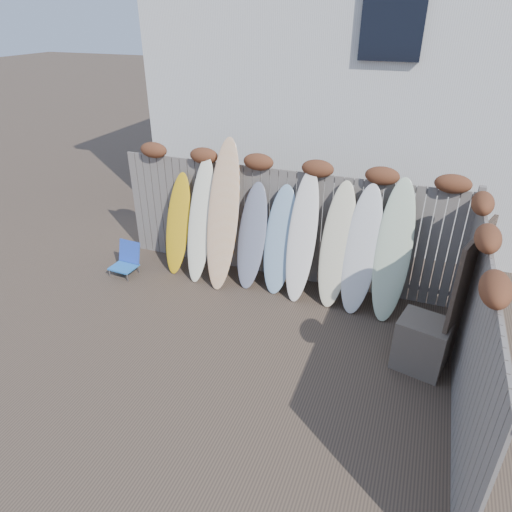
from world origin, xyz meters
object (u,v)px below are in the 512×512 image
(surfboard_0, at_px, (178,224))
(beach_chair, at_px, (127,259))
(lattice_panel, at_px, (465,297))
(wooden_crate, at_px, (421,344))

(surfboard_0, bearing_deg, beach_chair, -143.76)
(beach_chair, bearing_deg, surfboard_0, 31.91)
(surfboard_0, bearing_deg, lattice_panel, -5.48)
(wooden_crate, distance_m, lattice_panel, 0.84)
(lattice_panel, bearing_deg, beach_chair, -164.43)
(surfboard_0, bearing_deg, wooden_crate, -11.55)
(wooden_crate, xyz_separation_m, surfboard_0, (-4.36, 1.24, 0.52))
(beach_chair, height_order, wooden_crate, wooden_crate)
(beach_chair, bearing_deg, wooden_crate, -7.89)
(beach_chair, distance_m, lattice_panel, 5.67)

